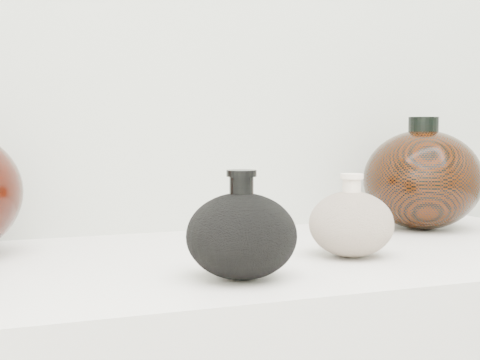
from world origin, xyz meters
name	(u,v)px	position (x,y,z in m)	size (l,w,h in m)	color
black_gourd_vase	(241,235)	(-0.05, 0.81, 0.95)	(0.15, 0.15, 0.13)	black
cream_gourd_vase	(351,223)	(0.15, 0.89, 0.95)	(0.13, 0.13, 0.12)	#B9A893
right_round_pot	(422,179)	(0.40, 1.07, 0.99)	(0.25, 0.25, 0.20)	black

